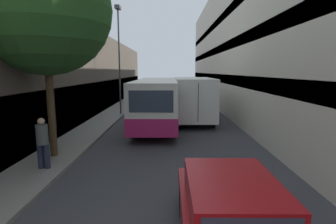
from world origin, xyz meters
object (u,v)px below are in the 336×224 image
(bus, at_px, (157,101))
(street_tree_left, at_px, (44,8))
(street_lamp, at_px, (119,42))
(panel_van, at_px, (149,93))
(car_hatchback, at_px, (232,217))
(box_truck, at_px, (192,97))
(pedestrian, at_px, (43,141))

(bus, bearing_deg, street_tree_left, -118.94)
(street_lamp, bearing_deg, bus, -48.99)
(bus, xyz_separation_m, street_lamp, (-3.00, 3.44, 4.02))
(bus, distance_m, panel_van, 11.58)
(panel_van, bearing_deg, street_lamp, -100.92)
(car_hatchback, xyz_separation_m, bus, (-2.02, 12.11, 0.82))
(bus, xyz_separation_m, street_tree_left, (-3.73, -6.74, 4.15))
(bus, bearing_deg, box_truck, 36.21)
(car_hatchback, height_order, panel_van, panel_van)
(panel_van, height_order, street_lamp, street_lamp)
(car_hatchback, distance_m, box_truck, 13.92)
(panel_van, relative_size, street_tree_left, 0.60)
(car_hatchback, xyz_separation_m, street_tree_left, (-5.75, 5.37, 4.97))
(panel_van, distance_m, street_lamp, 9.31)
(panel_van, height_order, pedestrian, panel_van)
(car_hatchback, height_order, bus, bus)
(bus, relative_size, street_tree_left, 1.26)
(car_hatchback, bearing_deg, street_lamp, 107.88)
(box_truck, bearing_deg, pedestrian, -120.70)
(bus, distance_m, street_tree_left, 8.75)
(box_truck, bearing_deg, street_tree_left, -125.85)
(bus, height_order, street_tree_left, street_tree_left)
(box_truck, height_order, street_tree_left, street_tree_left)
(bus, height_order, panel_van, bus)
(bus, relative_size, panel_van, 2.12)
(bus, xyz_separation_m, box_truck, (2.43, 1.78, 0.08))
(car_hatchback, relative_size, pedestrian, 2.51)
(car_hatchback, bearing_deg, pedestrian, 143.98)
(box_truck, height_order, panel_van, box_truck)
(bus, xyz_separation_m, pedestrian, (-3.45, -8.13, -0.46))
(car_hatchback, bearing_deg, bus, 99.48)
(street_tree_left, bearing_deg, car_hatchback, -43.05)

